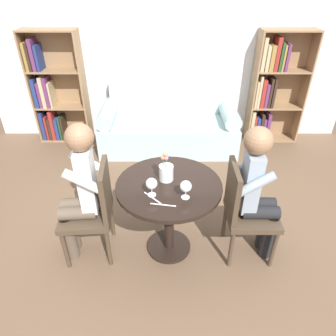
{
  "coord_description": "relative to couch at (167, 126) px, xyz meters",
  "views": [
    {
      "loc": [
        -0.01,
        -1.93,
        2.15
      ],
      "look_at": [
        0.0,
        0.05,
        0.85
      ],
      "focal_mm": 32.0,
      "sensor_mm": 36.0,
      "label": 1
    }
  ],
  "objects": [
    {
      "name": "ground_plane",
      "position": [
        0.0,
        -1.96,
        -0.31
      ],
      "size": [
        16.0,
        16.0,
        0.0
      ],
      "primitive_type": "plane",
      "color": "brown"
    },
    {
      "name": "back_wall",
      "position": [
        0.0,
        0.42,
        1.04
      ],
      "size": [
        5.2,
        0.05,
        2.7
      ],
      "color": "silver",
      "rests_on": "ground_plane"
    },
    {
      "name": "round_table",
      "position": [
        0.0,
        -1.96,
        0.26
      ],
      "size": [
        0.86,
        0.86,
        0.73
      ],
      "color": "black",
      "rests_on": "ground_plane"
    },
    {
      "name": "couch",
      "position": [
        0.0,
        0.0,
        0.0
      ],
      "size": [
        1.88,
        0.8,
        0.92
      ],
      "color": "#A8C1C1",
      "rests_on": "ground_plane"
    },
    {
      "name": "bookshelf_left",
      "position": [
        -1.65,
        0.26,
        0.4
      ],
      "size": [
        0.74,
        0.28,
        1.55
      ],
      "color": "#93704C",
      "rests_on": "ground_plane"
    },
    {
      "name": "bookshelf_right",
      "position": [
        1.45,
        0.26,
        0.45
      ],
      "size": [
        0.74,
        0.28,
        1.55
      ],
      "color": "#93704C",
      "rests_on": "ground_plane"
    },
    {
      "name": "chair_left",
      "position": [
        -0.63,
        -1.98,
        0.18
      ],
      "size": [
        0.45,
        0.45,
        0.9
      ],
      "rotation": [
        0.0,
        0.0,
        -1.49
      ],
      "color": "#473828",
      "rests_on": "ground_plane"
    },
    {
      "name": "chair_right",
      "position": [
        0.63,
        -1.98,
        0.18
      ],
      "size": [
        0.42,
        0.42,
        0.9
      ],
      "rotation": [
        0.0,
        0.0,
        1.56
      ],
      "color": "#473828",
      "rests_on": "ground_plane"
    },
    {
      "name": "person_left",
      "position": [
        -0.72,
        -1.99,
        0.37
      ],
      "size": [
        0.43,
        0.36,
        1.27
      ],
      "rotation": [
        0.0,
        0.0,
        -1.49
      ],
      "color": "brown",
      "rests_on": "ground_plane"
    },
    {
      "name": "person_right",
      "position": [
        0.72,
        -1.99,
        0.36
      ],
      "size": [
        0.42,
        0.34,
        1.24
      ],
      "rotation": [
        0.0,
        0.0,
        1.56
      ],
      "color": "black",
      "rests_on": "ground_plane"
    },
    {
      "name": "wine_glass_left",
      "position": [
        -0.13,
        -2.1,
        0.52
      ],
      "size": [
        0.09,
        0.09,
        0.15
      ],
      "color": "white",
      "rests_on": "round_table"
    },
    {
      "name": "wine_glass_right",
      "position": [
        0.12,
        -2.13,
        0.52
      ],
      "size": [
        0.09,
        0.09,
        0.15
      ],
      "color": "white",
      "rests_on": "round_table"
    },
    {
      "name": "flower_vase",
      "position": [
        -0.02,
        -1.9,
        0.5
      ],
      "size": [
        0.12,
        0.12,
        0.26
      ],
      "color": "silver",
      "rests_on": "round_table"
    },
    {
      "name": "knife_left_setting",
      "position": [
        -0.12,
        -2.14,
        0.42
      ],
      "size": [
        0.14,
        0.15,
        0.0
      ],
      "color": "silver",
      "rests_on": "round_table"
    },
    {
      "name": "fork_left_setting",
      "position": [
        -0.04,
        -2.22,
        0.42
      ],
      "size": [
        0.19,
        0.04,
        0.0
      ],
      "color": "silver",
      "rests_on": "round_table"
    }
  ]
}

